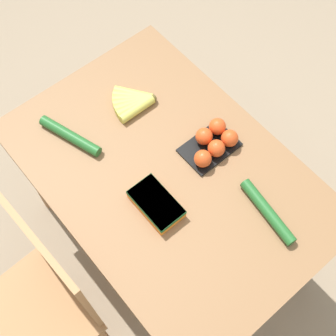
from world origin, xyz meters
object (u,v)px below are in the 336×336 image
at_px(chair, 42,305).
at_px(carrot_bag, 156,204).
at_px(banana_bunch, 134,102).
at_px(cucumber_far, 70,136).
at_px(cucumber_near, 268,212).
at_px(tomato_pack, 213,143).

height_order(chair, carrot_bag, chair).
bearing_deg(banana_bunch, cucumber_far, 83.51).
xyz_separation_m(carrot_bag, cucumber_far, (0.42, 0.07, -0.01)).
relative_size(chair, banana_bunch, 5.79).
bearing_deg(cucumber_far, carrot_bag, -170.58).
bearing_deg(carrot_bag, banana_bunch, -28.26).
height_order(carrot_bag, cucumber_far, carrot_bag).
height_order(chair, cucumber_near, chair).
height_order(chair, banana_bunch, chair).
distance_m(carrot_bag, cucumber_near, 0.39).
bearing_deg(cucumber_far, banana_bunch, -96.49).
bearing_deg(cucumber_far, tomato_pack, -134.18).
relative_size(tomato_pack, carrot_bag, 1.09).
bearing_deg(cucumber_near, tomato_pack, -6.56).
relative_size(cucumber_near, cucumber_far, 1.01).
distance_m(banana_bunch, cucumber_far, 0.28).
bearing_deg(carrot_bag, cucumber_far, 9.42).
relative_size(carrot_bag, cucumber_far, 0.72).
relative_size(chair, cucumber_far, 3.77).
height_order(banana_bunch, tomato_pack, tomato_pack).
xyz_separation_m(banana_bunch, tomato_pack, (-0.34, -0.10, 0.02)).
bearing_deg(cucumber_near, cucumber_far, 26.66).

